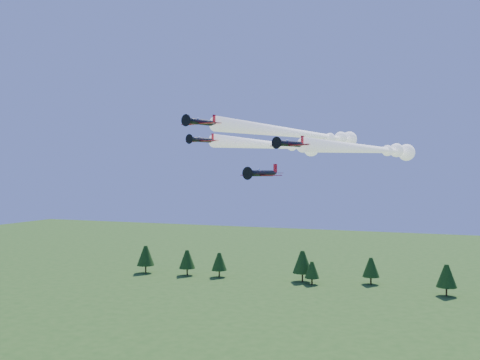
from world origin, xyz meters
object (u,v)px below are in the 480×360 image
(plane_lead, at_px, (306,134))
(plane_slot, at_px, (262,173))
(plane_right, at_px, (372,149))
(plane_left, at_px, (277,145))

(plane_lead, relative_size, plane_slot, 6.40)
(plane_lead, relative_size, plane_right, 1.28)
(plane_lead, bearing_deg, plane_left, 163.96)
(plane_slot, bearing_deg, plane_lead, 96.04)
(plane_left, relative_size, plane_slot, 4.64)
(plane_lead, relative_size, plane_left, 1.38)
(plane_left, xyz_separation_m, plane_slot, (4.05, -22.36, -6.20))
(plane_lead, xyz_separation_m, plane_right, (13.41, 0.16, -3.33))
(plane_lead, height_order, plane_left, plane_lead)
(plane_left, relative_size, plane_right, 0.93)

